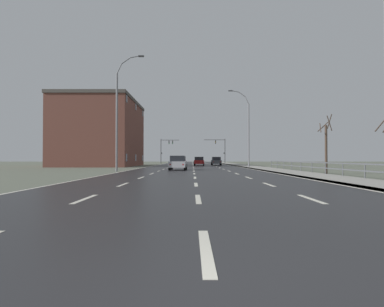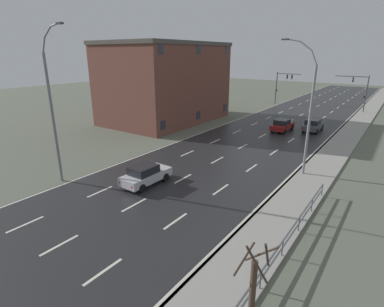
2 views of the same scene
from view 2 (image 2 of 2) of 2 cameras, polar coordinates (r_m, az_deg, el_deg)
The scene contains 11 objects.
ground_plane at distance 35.48m, azimuth 11.59°, elevation 2.29°, with size 160.00×160.00×0.12m.
road_asphalt_strip at distance 46.41m, azimuth 17.70°, elevation 5.67°, with size 14.00×120.00×0.03m.
sidewalk_right at distance 44.70m, azimuth 27.99°, elevation 3.97°, with size 3.00×120.00×0.12m.
street_lamp_midground at distance 25.38m, azimuth 21.07°, elevation 7.27°, with size 2.89×0.24×10.70m.
street_lamp_left_bank at distance 24.40m, azimuth -24.79°, elevation 7.35°, with size 2.77×0.24×11.49m.
traffic_signal_right at distance 58.99m, azimuth 29.32°, elevation 10.76°, with size 5.20×0.36×6.11m.
traffic_signal_left at distance 62.71m, azimuth 16.67°, elevation 12.74°, with size 4.55×0.36×6.09m.
car_distant at distance 41.89m, azimuth 21.94°, elevation 5.01°, with size 1.90×4.13×1.57m.
car_near_left at distance 23.27m, azimuth -8.79°, elevation -3.96°, with size 1.93×4.15×1.57m.
car_mid_centre at distance 40.60m, azimuth 16.73°, elevation 5.18°, with size 1.96×4.16×1.57m.
brick_building at distance 45.11m, azimuth -5.05°, elevation 13.27°, with size 11.83×17.82×11.11m.
Camera 2 is at (13.45, 16.62, 9.60)m, focal length 28.17 mm.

